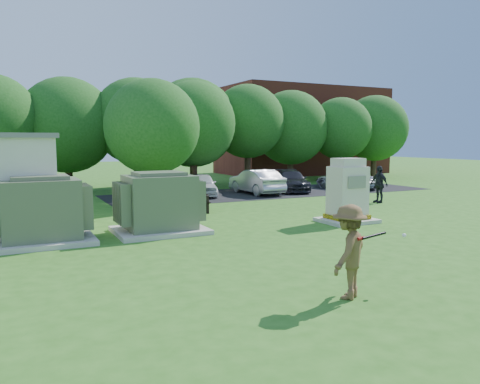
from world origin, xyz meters
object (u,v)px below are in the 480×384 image
person_walking_right (379,184)px  car_white (202,185)px  generator_cabinet (347,194)px  picnic_table (184,201)px  batter (349,252)px  car_silver_a (256,181)px  person_at_picnic (185,197)px  transformer_right (159,204)px  transformer_left (41,212)px  car_silver_b (346,180)px  car_dark (291,181)px

person_walking_right → car_white: bearing=-135.6°
generator_cabinet → picnic_table: 6.93m
batter → person_walking_right: (10.68, 10.66, -0.00)m
picnic_table → car_white: (3.00, 5.46, 0.13)m
car_silver_a → person_at_picnic: bearing=40.9°
person_walking_right → picnic_table: bearing=-98.5°
transformer_right → generator_cabinet: 7.13m
transformer_right → person_at_picnic: bearing=56.5°
transformer_left → generator_cabinet: generator_cabinet is taller
picnic_table → car_white: 6.23m
person_at_picnic → car_silver_b: 14.06m
transformer_right → person_walking_right: transformer_right is taller
picnic_table → person_at_picnic: (-0.22, -0.73, 0.27)m
transformer_left → car_white: bearing=45.9°
picnic_table → person_walking_right: 9.96m
car_dark → car_silver_b: 3.91m
picnic_table → batter: 11.90m
person_at_picnic → car_silver_b: size_ratio=0.37×
car_white → picnic_table: bearing=-102.4°
picnic_table → car_silver_a: car_silver_a is taller
batter → car_silver_a: 18.36m
person_at_picnic → person_walking_right: 10.11m
generator_cabinet → picnic_table: generator_cabinet is taller
generator_cabinet → batter: bearing=-129.1°
person_at_picnic → car_silver_a: person_at_picnic is taller
person_walking_right → car_white: 9.58m
transformer_right → picnic_table: (2.22, 3.74, -0.46)m
batter → car_white: 17.74m
car_white → car_dark: bearing=15.1°
picnic_table → car_white: bearing=61.2°
picnic_table → car_silver_b: car_silver_b is taller
transformer_left → car_white: size_ratio=0.81×
transformer_left → transformer_right: same height
person_walking_right → car_dark: (-1.06, 6.54, -0.29)m
car_white → generator_cabinet: bearing=-63.8°
batter → car_silver_b: (13.50, 16.70, -0.36)m
picnic_table → car_dark: car_dark is taller
car_silver_a → car_dark: size_ratio=0.99×
transformer_right → picnic_table: size_ratio=1.59×
car_white → car_silver_b: (9.69, -0.63, -0.05)m
person_at_picnic → car_dark: person_at_picnic is taller
picnic_table → car_silver_b: size_ratio=0.45×
generator_cabinet → car_white: (-1.81, 10.42, -0.44)m
picnic_table → car_dark: bearing=31.2°
generator_cabinet → car_silver_a: generator_cabinet is taller
car_white → car_silver_a: size_ratio=0.85×
batter → picnic_table: bearing=-125.4°
car_silver_a → transformer_right: bearing=45.2°
car_dark → car_white: bearing=-159.6°
batter → transformer_left: bearing=-89.3°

